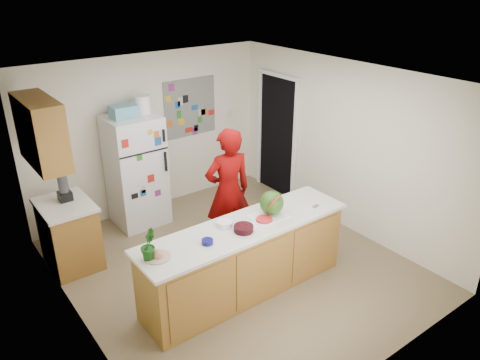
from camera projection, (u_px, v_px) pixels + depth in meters
floor at (234, 266)px, 6.25m from camera, size 4.00×4.50×0.02m
wall_back at (149, 133)px, 7.38m from camera, size 4.00×0.02×2.50m
wall_left at (70, 231)px, 4.64m from camera, size 0.02×4.50×2.50m
wall_right at (345, 147)px, 6.83m from camera, size 0.02×4.50×2.50m
ceiling at (233, 78)px, 5.21m from camera, size 4.00×4.50×0.02m
doorway at (278, 136)px, 7.97m from camera, size 0.03×0.85×2.04m
peninsula_base at (245, 260)px, 5.59m from camera, size 2.60×0.62×0.88m
peninsula_top at (245, 227)px, 5.40m from camera, size 2.68×0.70×0.04m
side_counter_base at (70, 236)px, 6.13m from camera, size 0.60×0.80×0.86m
side_counter_top at (64, 205)px, 5.95m from camera, size 0.64×0.84×0.04m
upper_cabinets at (41, 132)px, 5.42m from camera, size 0.35×1.00×0.80m
refrigerator at (136, 171)px, 7.02m from camera, size 0.75×0.70×1.70m
fridge_top_bin at (123, 111)px, 6.58m from camera, size 0.35×0.28×0.18m
photo_collage at (190, 108)px, 7.65m from camera, size 0.95×0.01×0.95m
person at (228, 192)px, 6.27m from camera, size 0.72×0.54×1.79m
blender_appliance at (63, 187)px, 5.95m from camera, size 0.13×0.13×0.38m
cutting_board at (269, 216)px, 5.59m from camera, size 0.46×0.35×0.01m
watermelon at (272, 203)px, 5.58m from camera, size 0.29×0.29×0.29m
watermelon_slice at (264, 219)px, 5.49m from camera, size 0.19×0.19×0.02m
cherry_bowl at (244, 228)px, 5.27m from camera, size 0.25×0.25×0.07m
white_bowl at (225, 224)px, 5.38m from camera, size 0.20×0.20×0.06m
cobalt_bowl at (207, 242)px, 5.03m from camera, size 0.16×0.16×0.05m
plate at (158, 257)px, 4.80m from camera, size 0.35×0.35×0.02m
paper_towel at (250, 226)px, 5.36m from camera, size 0.22×0.21×0.02m
keys at (316, 206)px, 5.82m from camera, size 0.10×0.06×0.01m
potted_plant at (148, 245)px, 4.71m from camera, size 0.23×0.24×0.34m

